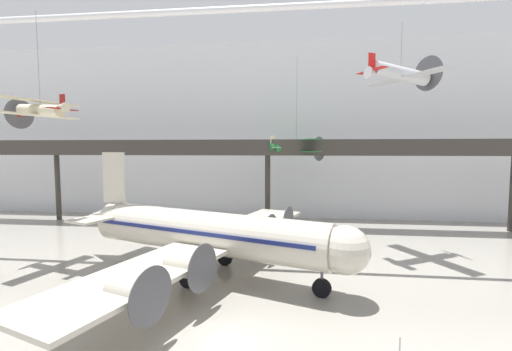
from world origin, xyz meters
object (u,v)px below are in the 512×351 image
(suspended_plane_silver_racer, at_px, (400,74))
(suspended_plane_green_biplane, at_px, (296,147))
(airliner_silver_main, at_px, (204,233))
(stanchion_barrier, at_px, (400,351))
(suspended_plane_cream_biplane, at_px, (40,110))

(suspended_plane_silver_racer, bearing_deg, suspended_plane_green_biplane, 106.73)
(airliner_silver_main, xyz_separation_m, suspended_plane_silver_racer, (17.17, 8.26, 13.85))
(airliner_silver_main, height_order, stanchion_barrier, airliner_silver_main)
(suspended_plane_cream_biplane, distance_m, stanchion_barrier, 32.26)
(suspended_plane_silver_racer, distance_m, suspended_plane_green_biplane, 15.34)
(suspended_plane_green_biplane, distance_m, stanchion_barrier, 29.72)
(suspended_plane_green_biplane, bearing_deg, airliner_silver_main, -139.64)
(suspended_plane_silver_racer, relative_size, suspended_plane_green_biplane, 0.69)
(airliner_silver_main, height_order, suspended_plane_silver_racer, suspended_plane_silver_racer)
(suspended_plane_cream_biplane, distance_m, suspended_plane_green_biplane, 27.86)
(suspended_plane_green_biplane, relative_size, stanchion_barrier, 12.21)
(airliner_silver_main, height_order, suspended_plane_green_biplane, suspended_plane_green_biplane)
(suspended_plane_silver_racer, height_order, suspended_plane_green_biplane, suspended_plane_silver_racer)
(suspended_plane_cream_biplane, bearing_deg, suspended_plane_green_biplane, -127.47)
(suspended_plane_green_biplane, bearing_deg, stanchion_barrier, -106.64)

